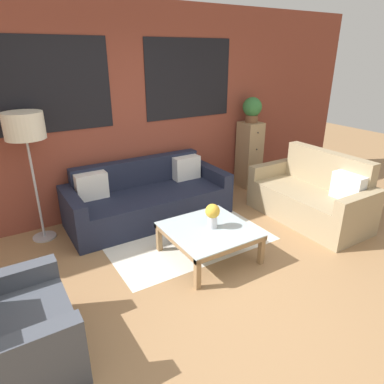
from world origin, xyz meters
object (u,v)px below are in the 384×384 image
drawer_cabinet (249,155)px  flower_vase (212,214)px  armchair_corner (9,335)px  potted_plant (252,109)px  couch_dark (148,199)px  floor_lamp (25,130)px  coffee_table (209,233)px  settee_vintage (312,198)px

drawer_cabinet → flower_vase: size_ratio=3.93×
armchair_corner → potted_plant: (3.89, 1.94, 1.05)m
couch_dark → potted_plant: (2.00, 0.23, 1.05)m
armchair_corner → floor_lamp: 2.24m
couch_dark → floor_lamp: size_ratio=1.41×
drawer_cabinet → floor_lamp: bearing=-179.1°
floor_lamp → couch_dark: bearing=-7.5°
couch_dark → drawer_cabinet: 2.03m
couch_dark → flower_vase: size_ratio=7.85×
couch_dark → armchair_corner: (-1.89, -1.71, 0.00)m
armchair_corner → floor_lamp: (0.53, 1.89, 1.09)m
armchair_corner → couch_dark: bearing=42.0°
couch_dark → armchair_corner: 2.55m
coffee_table → potted_plant: potted_plant is taller
couch_dark → coffee_table: couch_dark is taller
couch_dark → armchair_corner: size_ratio=2.33×
drawer_cabinet → couch_dark: bearing=-173.3°
couch_dark → armchair_corner: bearing=-138.0°
floor_lamp → flower_vase: size_ratio=5.57×
armchair_corner → flower_vase: (2.09, 0.44, 0.25)m
coffee_table → drawer_cabinet: size_ratio=0.82×
settee_vintage → armchair_corner: size_ratio=1.70×
floor_lamp → flower_vase: 2.28m
settee_vintage → floor_lamp: (-3.27, 1.39, 1.05)m
settee_vintage → couch_dark: bearing=147.6°
couch_dark → settee_vintage: (1.90, -1.21, 0.03)m
settee_vintage → floor_lamp: bearing=157.0°
potted_plant → flower_vase: 2.48m
coffee_table → drawer_cabinet: bearing=39.1°
armchair_corner → coffee_table: (2.04, 0.44, 0.03)m
settee_vintage → coffee_table: bearing=-178.1°
settee_vintage → flower_vase: size_ratio=5.74×
settee_vintage → floor_lamp: floor_lamp is taller
couch_dark → settee_vintage: size_ratio=1.37×
couch_dark → floor_lamp: floor_lamp is taller
coffee_table → floor_lamp: size_ratio=0.58×
floor_lamp → drawer_cabinet: 3.46m
flower_vase → floor_lamp: bearing=137.2°
settee_vintage → coffee_table: size_ratio=1.78×
coffee_table → armchair_corner: bearing=-167.8°
armchair_corner → drawer_cabinet: 4.36m
armchair_corner → coffee_table: 2.09m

